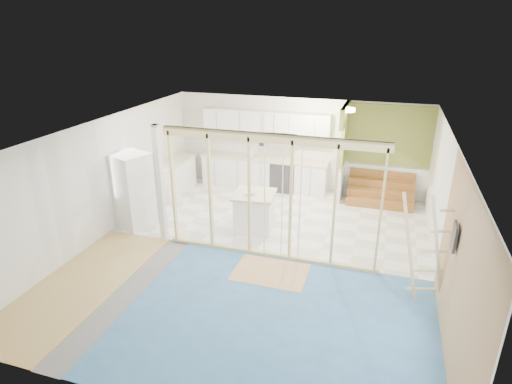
% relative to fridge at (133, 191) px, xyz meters
% --- Properties ---
extents(room, '(7.01, 8.01, 2.61)m').
position_rel_fridge_xyz_m(room, '(3.10, -0.45, 0.42)').
color(room, slate).
rests_on(room, ground).
extents(floor_overlays, '(7.00, 8.00, 0.03)m').
position_rel_fridge_xyz_m(floor_overlays, '(3.17, -0.39, -0.87)').
color(floor_overlays, white).
rests_on(floor_overlays, room).
extents(stud_frame, '(4.66, 0.14, 2.60)m').
position_rel_fridge_xyz_m(stud_frame, '(2.88, -0.45, 0.69)').
color(stud_frame, beige).
rests_on(stud_frame, room).
extents(base_cabinets, '(4.45, 2.24, 0.93)m').
position_rel_fridge_xyz_m(base_cabinets, '(1.49, 2.91, -0.42)').
color(base_cabinets, white).
rests_on(base_cabinets, room).
extents(upper_cabinets, '(3.60, 0.41, 0.85)m').
position_rel_fridge_xyz_m(upper_cabinets, '(2.26, 3.37, 0.94)').
color(upper_cabinets, white).
rests_on(upper_cabinets, room).
extents(green_partition, '(2.25, 1.51, 2.60)m').
position_rel_fridge_xyz_m(green_partition, '(5.14, 3.21, 0.06)').
color(green_partition, olive).
rests_on(green_partition, room).
extents(pot_rack, '(0.52, 0.52, 0.72)m').
position_rel_fridge_xyz_m(pot_rack, '(2.79, 1.44, 1.11)').
color(pot_rack, black).
rests_on(pot_rack, room).
extents(sheathing_panel, '(0.02, 4.00, 2.60)m').
position_rel_fridge_xyz_m(sheathing_panel, '(6.58, -2.45, 0.42)').
color(sheathing_panel, tan).
rests_on(sheathing_panel, room).
extents(electrical_panel, '(0.04, 0.30, 0.40)m').
position_rel_fridge_xyz_m(electrical_panel, '(6.53, -1.85, 0.77)').
color(electrical_panel, '#36363B').
rests_on(electrical_panel, room).
extents(ceiling_light, '(0.32, 0.32, 0.08)m').
position_rel_fridge_xyz_m(ceiling_light, '(4.50, 2.55, 1.66)').
color(ceiling_light, '#FFEABF').
rests_on(ceiling_light, room).
extents(fridge, '(0.99, 0.96, 1.77)m').
position_rel_fridge_xyz_m(fridge, '(0.00, 0.00, 0.00)').
color(fridge, white).
rests_on(fridge, room).
extents(island, '(1.01, 1.01, 0.89)m').
position_rel_fridge_xyz_m(island, '(2.74, 0.65, -0.44)').
color(island, white).
rests_on(island, room).
extents(bowl, '(0.30, 0.30, 0.06)m').
position_rel_fridge_xyz_m(bowl, '(2.66, 0.58, 0.04)').
color(bowl, white).
rests_on(bowl, island).
extents(soap_bottle_a, '(0.13, 0.13, 0.30)m').
position_rel_fridge_xyz_m(soap_bottle_a, '(1.86, 3.14, 0.20)').
color(soap_bottle_a, silver).
rests_on(soap_bottle_a, base_cabinets).
extents(soap_bottle_b, '(0.11, 0.11, 0.20)m').
position_rel_fridge_xyz_m(soap_bottle_b, '(3.80, 3.29, 0.15)').
color(soap_bottle_b, silver).
rests_on(soap_bottle_b, base_cabinets).
extents(ladder, '(1.06, 0.07, 1.97)m').
position_rel_fridge_xyz_m(ladder, '(6.29, -1.18, 0.13)').
color(ladder, tan).
rests_on(ladder, room).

